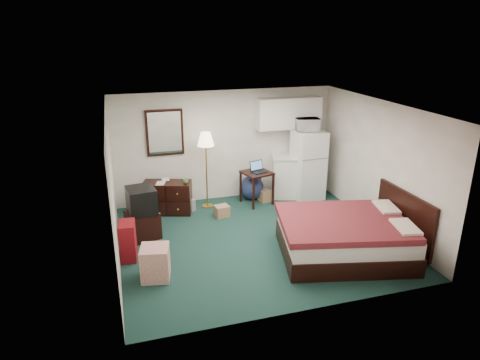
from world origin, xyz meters
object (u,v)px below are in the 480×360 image
object	(u,v)px
bed	(344,237)
suitcase	(128,241)
floor_lamp	(207,170)
tv_stand	(143,224)
kitchen_counter	(291,176)
fridge	(308,165)
dresser	(168,197)
desk	(257,188)

from	to	relation	value
bed	suitcase	bearing A→B (deg)	178.27
floor_lamp	tv_stand	bearing A→B (deg)	-143.54
kitchen_counter	bed	world-z (taller)	kitchen_counter
kitchen_counter	fridge	size ratio (longest dim) A/B	0.60
dresser	fridge	distance (m)	3.27
dresser	bed	world-z (taller)	dresser
fridge	floor_lamp	bearing A→B (deg)	174.34
desk	floor_lamp	bearing A→B (deg)	158.24
floor_lamp	fridge	world-z (taller)	floor_lamp
dresser	kitchen_counter	size ratio (longest dim) A/B	1.06
suitcase	fridge	bearing A→B (deg)	28.99
desk	tv_stand	world-z (taller)	desk
floor_lamp	desk	size ratio (longest dim) A/B	2.27
kitchen_counter	floor_lamp	bearing A→B (deg)	-159.60
desk	suitcase	distance (m)	3.39
desk	tv_stand	size ratio (longest dim) A/B	1.32
bed	suitcase	xyz separation A→B (m)	(-3.61, 0.94, -0.01)
desk	tv_stand	distance (m)	2.79
bed	floor_lamp	bearing A→B (deg)	135.87
floor_lamp	suitcase	bearing A→B (deg)	-133.89
desk	tv_stand	bearing A→B (deg)	-174.83
desk	tv_stand	xyz separation A→B (m)	(-2.61, -0.97, -0.11)
desk	fridge	distance (m)	1.31
dresser	floor_lamp	world-z (taller)	floor_lamp
kitchen_counter	desk	bearing A→B (deg)	-148.77
kitchen_counter	tv_stand	xyz separation A→B (m)	(-3.54, -1.20, -0.22)
tv_stand	kitchen_counter	bearing A→B (deg)	0.64
kitchen_counter	tv_stand	size ratio (longest dim) A/B	1.68
fridge	tv_stand	bearing A→B (deg)	-168.52
tv_stand	fridge	bearing A→B (deg)	-3.73
floor_lamp	kitchen_counter	xyz separation A→B (m)	(2.05, 0.10, -0.37)
floor_lamp	tv_stand	size ratio (longest dim) A/B	2.98
kitchen_counter	suitcase	xyz separation A→B (m)	(-3.84, -1.96, -0.14)
tv_stand	suitcase	bearing A→B (deg)	-129.78
dresser	floor_lamp	size ratio (longest dim) A/B	0.60
kitchen_counter	fridge	bearing A→B (deg)	-17.04
bed	kitchen_counter	bearing A→B (deg)	98.40
tv_stand	floor_lamp	bearing A→B (deg)	18.37
tv_stand	dresser	bearing A→B (deg)	41.26
suitcase	dresser	bearing A→B (deg)	69.17
dresser	bed	xyz separation A→B (m)	(2.70, -2.73, -0.00)
floor_lamp	bed	size ratio (longest dim) A/B	0.79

